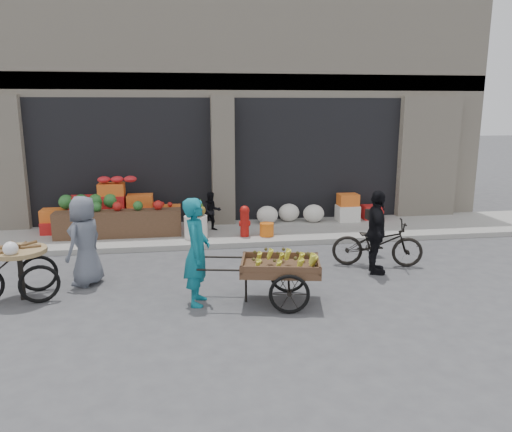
{
  "coord_description": "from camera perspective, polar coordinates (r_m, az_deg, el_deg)",
  "views": [
    {
      "loc": [
        -1.06,
        -7.35,
        3.04
      ],
      "look_at": [
        0.26,
        1.25,
        1.1
      ],
      "focal_mm": 35.0,
      "sensor_mm": 36.0,
      "label": 1
    }
  ],
  "objects": [
    {
      "name": "fruit_display",
      "position": [
        12.05,
        -15.32,
        0.78
      ],
      "size": [
        3.1,
        1.12,
        1.24
      ],
      "color": "red",
      "rests_on": "sidewalk"
    },
    {
      "name": "orange_bucket",
      "position": [
        11.36,
        1.23,
        -1.55
      ],
      "size": [
        0.32,
        0.32,
        0.3
      ],
      "primitive_type": "cylinder",
      "color": "orange",
      "rests_on": "sidewalk"
    },
    {
      "name": "building",
      "position": [
        15.42,
        -4.92,
        13.74
      ],
      "size": [
        14.0,
        6.45,
        7.0
      ],
      "color": "beige",
      "rests_on": "ground"
    },
    {
      "name": "fire_hydrant",
      "position": [
        11.28,
        -1.31,
        -0.44
      ],
      "size": [
        0.22,
        0.22,
        0.71
      ],
      "color": "#A5140F",
      "rests_on": "sidewalk"
    },
    {
      "name": "pineapple_bin",
      "position": [
        11.27,
        -6.89,
        -1.23
      ],
      "size": [
        0.52,
        0.52,
        0.5
      ],
      "primitive_type": "cylinder",
      "color": "silver",
      "rests_on": "sidewalk"
    },
    {
      "name": "ground",
      "position": [
        8.02,
        -0.47,
        -9.7
      ],
      "size": [
        80.0,
        80.0,
        0.0
      ],
      "primitive_type": "plane",
      "color": "#424244",
      "rests_on": "ground"
    },
    {
      "name": "vendor_woman",
      "position": [
        7.72,
        -6.78,
        -4.07
      ],
      "size": [
        0.5,
        0.67,
        1.68
      ],
      "primitive_type": "imported",
      "rotation": [
        0.0,
        0.0,
        1.39
      ],
      "color": "#106B7B",
      "rests_on": "ground"
    },
    {
      "name": "tricycle_cart",
      "position": [
        8.74,
        -25.4,
        -5.14
      ],
      "size": [
        1.46,
        1.04,
        0.95
      ],
      "rotation": [
        0.0,
        0.0,
        0.28
      ],
      "color": "#9E7F51",
      "rests_on": "ground"
    },
    {
      "name": "sidewalk",
      "position": [
        11.88,
        -3.32,
        -1.99
      ],
      "size": [
        18.0,
        2.2,
        0.12
      ],
      "primitive_type": "cube",
      "color": "gray",
      "rests_on": "ground"
    },
    {
      "name": "banana_cart",
      "position": [
        7.77,
        2.47,
        -5.52
      ],
      "size": [
        2.19,
        1.21,
        0.86
      ],
      "rotation": [
        0.0,
        0.0,
        -0.2
      ],
      "color": "brown",
      "rests_on": "ground"
    },
    {
      "name": "bicycle",
      "position": [
        9.86,
        13.7,
        -3.03
      ],
      "size": [
        1.81,
        1.0,
        0.9
      ],
      "primitive_type": "imported",
      "rotation": [
        0.0,
        0.0,
        1.32
      ],
      "color": "black",
      "rests_on": "ground"
    },
    {
      "name": "seated_person",
      "position": [
        11.83,
        -5.09,
        0.53
      ],
      "size": [
        0.51,
        0.43,
        0.93
      ],
      "primitive_type": "imported",
      "rotation": [
        0.0,
        0.0,
        0.17
      ],
      "color": "black",
      "rests_on": "sidewalk"
    },
    {
      "name": "vendor_grey",
      "position": [
        9.0,
        -18.98,
        -2.69
      ],
      "size": [
        0.8,
        0.9,
        1.55
      ],
      "primitive_type": "imported",
      "rotation": [
        0.0,
        0.0,
        -2.07
      ],
      "color": "slate",
      "rests_on": "ground"
    },
    {
      "name": "right_bay_goods",
      "position": [
        12.87,
        8.07,
        0.64
      ],
      "size": [
        3.35,
        0.6,
        0.7
      ],
      "color": "silver",
      "rests_on": "sidewalk"
    },
    {
      "name": "cyclist",
      "position": [
        9.35,
        13.59,
        -1.83
      ],
      "size": [
        0.59,
        0.97,
        1.55
      ],
      "primitive_type": "imported",
      "rotation": [
        0.0,
        0.0,
        1.32
      ],
      "color": "black",
      "rests_on": "ground"
    }
  ]
}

